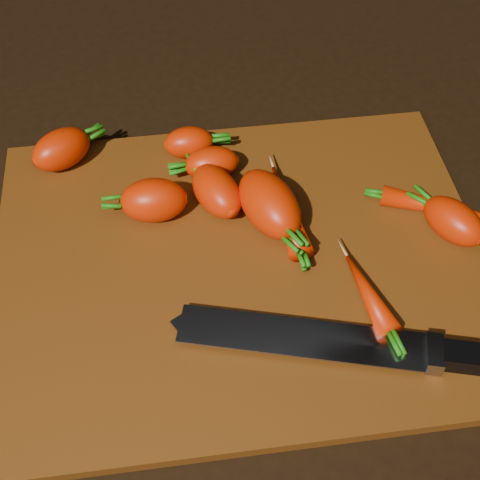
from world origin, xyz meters
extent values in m
cube|color=black|center=(0.00, 0.00, -0.01)|extent=(2.00, 2.00, 0.01)
cube|color=#502606|center=(0.00, 0.00, 0.01)|extent=(0.50, 0.40, 0.01)
ellipsoid|color=red|center=(-0.18, 0.16, 0.03)|extent=(0.08, 0.08, 0.04)
ellipsoid|color=red|center=(-0.08, 0.07, 0.04)|extent=(0.07, 0.05, 0.05)
ellipsoid|color=red|center=(0.04, 0.05, 0.04)|extent=(0.08, 0.11, 0.05)
ellipsoid|color=red|center=(-0.02, 0.08, 0.03)|extent=(0.07, 0.09, 0.04)
ellipsoid|color=red|center=(-0.02, 0.12, 0.03)|extent=(0.06, 0.04, 0.04)
ellipsoid|color=red|center=(-0.04, 0.16, 0.03)|extent=(0.06, 0.04, 0.04)
ellipsoid|color=red|center=(0.22, 0.00, 0.03)|extent=(0.07, 0.08, 0.04)
ellipsoid|color=red|center=(0.06, 0.05, 0.03)|extent=(0.03, 0.13, 0.03)
ellipsoid|color=red|center=(0.22, 0.03, 0.02)|extent=(0.13, 0.07, 0.02)
ellipsoid|color=red|center=(0.11, -0.07, 0.02)|extent=(0.04, 0.10, 0.02)
cube|color=gray|center=(-0.07, -0.07, 0.02)|extent=(0.23, 0.10, 0.00)
cube|color=gray|center=(0.05, -0.11, 0.02)|extent=(0.02, 0.04, 0.02)
cube|color=black|center=(0.12, -0.13, 0.02)|extent=(0.13, 0.06, 0.02)
cylinder|color=#B2B2B7|center=(0.10, -0.12, 0.03)|extent=(0.01, 0.01, 0.00)
camera|label=1|loc=(-0.06, -0.41, 0.55)|focal=50.00mm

